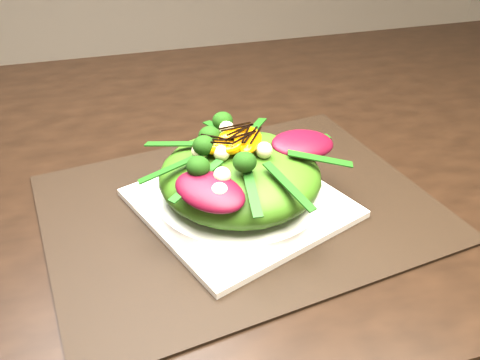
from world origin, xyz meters
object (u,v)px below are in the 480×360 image
object	(u,v)px
orange_segment	(223,141)
dining_table	(265,148)
salad_bowl	(240,195)
lettuce_mound	(240,175)
placemat	(240,207)
plate_base	(240,203)

from	to	relation	value
orange_segment	dining_table	bearing A→B (deg)	54.84
salad_bowl	orange_segment	size ratio (longest dim) A/B	3.64
lettuce_mound	orange_segment	xyz separation A→B (m)	(-0.02, 0.02, 0.04)
dining_table	orange_segment	xyz separation A→B (m)	(-0.11, -0.15, 0.11)
placemat	plate_base	xyz separation A→B (m)	(-0.00, 0.00, 0.01)
dining_table	plate_base	bearing A→B (deg)	-118.11
plate_base	lettuce_mound	xyz separation A→B (m)	(0.00, 0.00, 0.04)
placemat	plate_base	bearing A→B (deg)	180.00
orange_segment	plate_base	bearing A→B (deg)	-51.72
orange_segment	placemat	bearing A→B (deg)	-51.72
lettuce_mound	orange_segment	bearing A→B (deg)	128.28
lettuce_mound	plate_base	bearing A→B (deg)	180.00
placemat	lettuce_mound	xyz separation A→B (m)	(0.00, 0.00, 0.05)
dining_table	orange_segment	distance (m)	0.22
lettuce_mound	dining_table	bearing A→B (deg)	61.89
plate_base	orange_segment	bearing A→B (deg)	128.28
salad_bowl	dining_table	bearing A→B (deg)	61.89
placemat	plate_base	size ratio (longest dim) A/B	2.07
placemat	orange_segment	world-z (taller)	orange_segment
plate_base	lettuce_mound	bearing A→B (deg)	0.00
dining_table	placemat	world-z (taller)	dining_table
dining_table	placemat	xyz separation A→B (m)	(-0.09, -0.17, 0.02)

